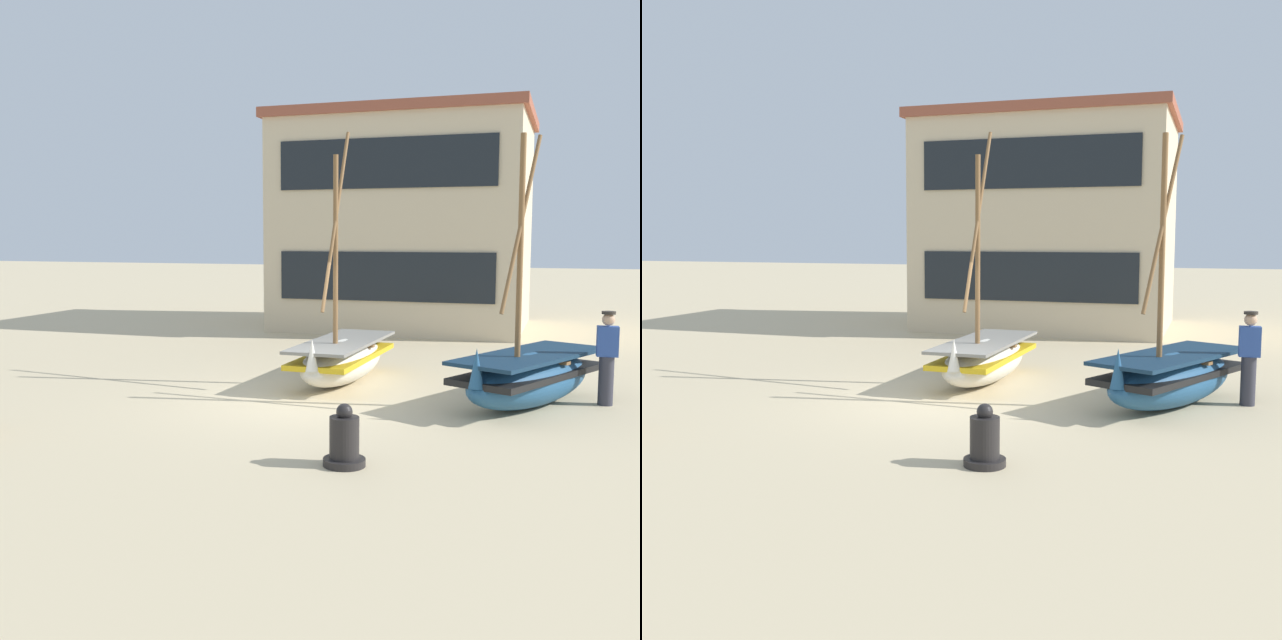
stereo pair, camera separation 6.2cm
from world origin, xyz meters
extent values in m
plane|color=#CCB78E|center=(0.00, 0.00, 0.00)|extent=(120.00, 120.00, 0.00)
ellipsoid|color=silver|center=(0.13, 2.11, 0.43)|extent=(1.33, 3.77, 0.87)
cube|color=gold|center=(0.13, 2.11, 0.54)|extent=(1.34, 3.62, 0.10)
cube|color=gray|center=(0.13, 2.11, 0.83)|extent=(1.37, 3.70, 0.06)
cone|color=silver|center=(0.08, 0.31, 0.82)|extent=(0.25, 0.25, 0.61)
cylinder|color=brown|center=(0.11, 1.64, 2.60)|extent=(0.10, 0.10, 3.98)
cylinder|color=brown|center=(0.11, 1.64, 3.33)|extent=(0.11, 1.61, 3.56)
cube|color=brown|center=(0.13, 2.39, 0.74)|extent=(1.17, 0.19, 0.06)
ellipsoid|color=#23517A|center=(3.91, 1.06, 0.47)|extent=(2.70, 3.80, 0.94)
cube|color=black|center=(3.91, 1.06, 0.58)|extent=(2.65, 3.68, 0.11)
cube|color=#132C43|center=(3.91, 1.06, 0.90)|extent=(2.70, 3.75, 0.07)
cone|color=#23517A|center=(3.16, -0.50, 0.89)|extent=(0.33, 0.33, 0.65)
cylinder|color=brown|center=(3.72, 0.65, 2.69)|extent=(0.10, 0.10, 4.07)
cylinder|color=brown|center=(3.72, 0.65, 3.23)|extent=(0.58, 1.11, 3.05)
cube|color=brown|center=(4.03, 1.30, 0.80)|extent=(1.14, 0.66, 0.06)
cylinder|color=#33333D|center=(5.21, 1.51, 0.44)|extent=(0.26, 0.26, 0.88)
cube|color=#2D4C99|center=(5.21, 1.51, 1.15)|extent=(0.37, 0.24, 0.54)
sphere|color=tan|center=(5.21, 1.51, 1.54)|extent=(0.22, 0.22, 0.22)
cylinder|color=#2D2823|center=(5.21, 1.51, 1.66)|extent=(0.24, 0.24, 0.05)
cylinder|color=black|center=(1.80, -3.39, 0.05)|extent=(0.57, 0.57, 0.10)
cylinder|color=black|center=(1.80, -3.39, 0.38)|extent=(0.40, 0.40, 0.56)
sphere|color=black|center=(1.80, -3.39, 0.73)|extent=(0.22, 0.22, 0.22)
cube|color=beige|center=(-0.67, 12.05, 3.29)|extent=(7.68, 6.11, 6.58)
cube|color=brown|center=(-0.67, 12.05, 6.73)|extent=(7.99, 6.36, 0.30)
cube|color=black|center=(-0.67, 8.96, 1.81)|extent=(6.45, 0.06, 1.45)
cube|color=black|center=(-0.67, 8.96, 5.10)|extent=(6.45, 0.06, 1.45)
camera|label=1|loc=(4.56, -12.65, 3.02)|focal=42.33mm
camera|label=2|loc=(4.62, -12.63, 3.02)|focal=42.33mm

